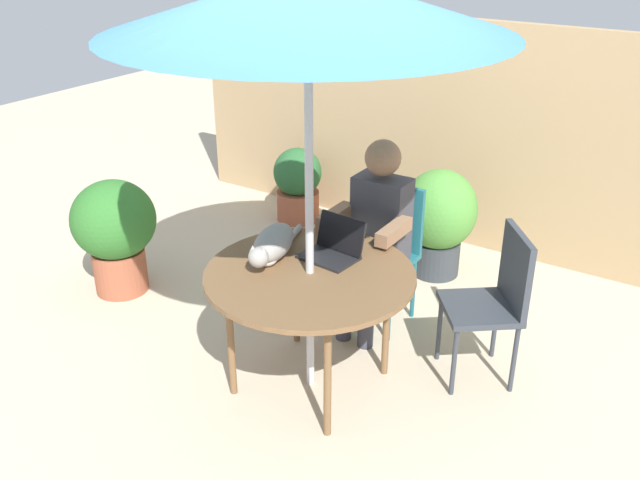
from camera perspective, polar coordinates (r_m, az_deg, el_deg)
The scene contains 12 objects.
ground_plane at distance 4.11m, azimuth -0.78°, elevation -11.57°, with size 14.00×14.00×0.00m, color #BCAD93.
fence_back at distance 5.53m, azimuth 12.38°, elevation 8.20°, with size 5.15×0.08×1.75m, color tan.
patio_table at distance 3.74m, azimuth -0.84°, elevation -3.35°, with size 1.14×1.14×0.72m.
patio_umbrella at distance 3.29m, azimuth -1.00°, elevation 18.95°, with size 1.93×1.93×2.25m.
chair_occupied at distance 4.47m, azimuth 5.46°, elevation -0.22°, with size 0.40×0.40×0.91m.
chair_empty at distance 4.00m, azimuth 14.23°, elevation -4.32°, with size 0.56×0.56×0.91m.
person_seated at distance 4.27m, azimuth 4.55°, elevation 1.03°, with size 0.48×0.48×1.25m.
laptop at distance 3.86m, azimuth 1.27°, elevation -0.44°, with size 0.32×0.28×0.21m.
cat at distance 3.82m, azimuth -3.95°, elevation -0.40°, with size 0.29×0.64×0.17m.
potted_plant_near_fence at distance 5.11m, azimuth 9.72°, elevation 1.87°, with size 0.54×0.54×0.81m.
potted_plant_by_chair at distance 5.00m, azimuth -16.47°, elevation 0.85°, with size 0.58×0.58×0.82m.
potted_plant_corner at distance 5.99m, azimuth -1.84°, elevation 4.67°, with size 0.41×0.41×0.64m.
Camera 1 is at (1.82, -2.71, 2.49)m, focal length 39.04 mm.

